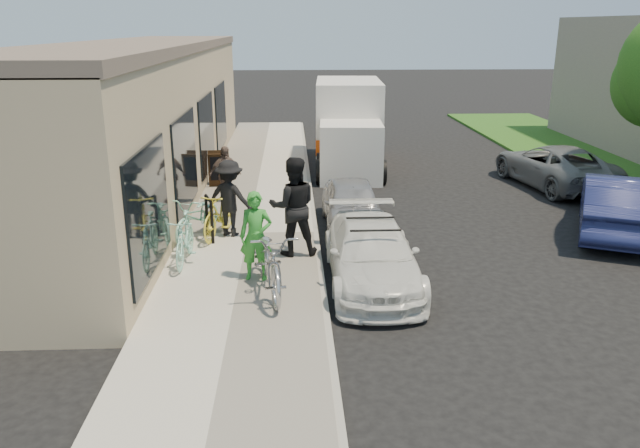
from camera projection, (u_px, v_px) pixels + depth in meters
name	position (u px, v px, depth m)	size (l,w,h in m)	color
ground	(347.00, 290.00, 11.49)	(120.00, 120.00, 0.00)	black
sidewalk	(248.00, 236.00, 14.24)	(3.00, 34.00, 0.15)	#B5B0A3
curb	(316.00, 235.00, 14.31)	(0.12, 34.00, 0.13)	gray
storefront	(145.00, 116.00, 18.22)	(3.60, 20.00, 4.22)	tan
bike_rack	(209.00, 214.00, 13.62)	(0.25, 0.65, 0.96)	black
sandwich_board	(219.00, 169.00, 18.22)	(0.68, 0.68, 1.00)	black
sedan_white	(372.00, 254.00, 11.66)	(1.63, 4.00, 1.20)	white
sedan_silver	(352.00, 205.00, 14.86)	(1.37, 3.41, 1.16)	#9A9A9F
moving_truck	(348.00, 129.00, 21.46)	(2.51, 5.93, 2.86)	silver
far_car_blue	(616.00, 204.00, 14.45)	(1.48, 4.25, 1.40)	navy
far_car_gray	(554.00, 166.00, 18.79)	(2.09, 4.53, 1.26)	slate
tandem_bike	(270.00, 260.00, 10.90)	(0.79, 2.27, 1.19)	#ADADAF
woman_rider	(256.00, 236.00, 11.40)	(0.61, 0.40, 1.66)	green
man_standing	(293.00, 206.00, 12.61)	(0.99, 0.77, 2.03)	black
cruiser_bike_a	(185.00, 239.00, 12.28)	(0.46, 1.64, 0.98)	#93DCC4
cruiser_bike_b	(198.00, 217.00, 13.68)	(0.66, 1.90, 1.00)	#93DCC4
cruiser_bike_c	(219.00, 214.00, 13.84)	(0.49, 1.75, 1.05)	yellow
bystander_a	(230.00, 198.00, 13.81)	(1.11, 0.64, 1.71)	black
bystander_b	(225.00, 174.00, 16.50)	(0.88, 0.37, 1.51)	brown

